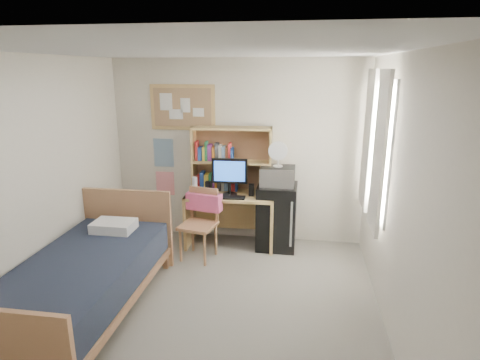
% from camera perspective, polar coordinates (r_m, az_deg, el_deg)
% --- Properties ---
extents(floor, '(3.60, 4.20, 0.02)m').
position_cam_1_polar(floor, '(4.36, -5.14, -18.90)').
color(floor, gray).
rests_on(floor, ground).
extents(ceiling, '(3.60, 4.20, 0.02)m').
position_cam_1_polar(ceiling, '(3.60, -6.19, 17.84)').
color(ceiling, silver).
rests_on(ceiling, wall_back).
extents(wall_back, '(3.60, 0.04, 2.60)m').
position_cam_1_polar(wall_back, '(5.77, -0.43, 4.05)').
color(wall_back, beige).
rests_on(wall_back, floor).
extents(wall_front, '(3.60, 0.04, 2.60)m').
position_cam_1_polar(wall_front, '(2.02, -21.63, -20.52)').
color(wall_front, beige).
rests_on(wall_front, floor).
extents(wall_left, '(0.04, 4.20, 2.60)m').
position_cam_1_polar(wall_left, '(4.56, -28.09, -0.93)').
color(wall_left, beige).
rests_on(wall_left, floor).
extents(wall_right, '(0.04, 4.20, 2.60)m').
position_cam_1_polar(wall_right, '(3.76, 22.01, -3.43)').
color(wall_right, beige).
rests_on(wall_right, floor).
extents(window_unit, '(0.10, 1.40, 1.70)m').
position_cam_1_polar(window_unit, '(4.82, 18.75, 4.57)').
color(window_unit, white).
rests_on(window_unit, wall_right).
extents(curtain_left, '(0.04, 0.55, 1.70)m').
position_cam_1_polar(curtain_left, '(4.43, 19.19, 3.62)').
color(curtain_left, white).
rests_on(curtain_left, wall_right).
extents(curtain_right, '(0.04, 0.55, 1.70)m').
position_cam_1_polar(curtain_right, '(5.21, 17.73, 5.42)').
color(curtain_right, white).
rests_on(curtain_right, wall_right).
extents(bulletin_board, '(0.94, 0.03, 0.64)m').
position_cam_1_polar(bulletin_board, '(5.84, -8.16, 10.20)').
color(bulletin_board, '#A37E56').
rests_on(bulletin_board, wall_back).
extents(poster_wave, '(0.30, 0.01, 0.42)m').
position_cam_1_polar(poster_wave, '(6.04, -10.81, 3.82)').
color(poster_wave, '#225989').
rests_on(poster_wave, wall_back).
extents(poster_japan, '(0.28, 0.01, 0.36)m').
position_cam_1_polar(poster_japan, '(6.15, -10.59, -0.46)').
color(poster_japan, red).
rests_on(poster_japan, wall_back).
extents(desk, '(1.25, 0.66, 0.77)m').
position_cam_1_polar(desk, '(5.72, -1.35, -5.62)').
color(desk, tan).
rests_on(desk, floor).
extents(desk_chair, '(0.56, 0.56, 0.94)m').
position_cam_1_polar(desk_chair, '(5.32, -6.00, -6.39)').
color(desk_chair, '#AD7B52').
rests_on(desk_chair, floor).
extents(mini_fridge, '(0.54, 0.54, 0.91)m').
position_cam_1_polar(mini_fridge, '(5.66, 5.24, -5.15)').
color(mini_fridge, black).
rests_on(mini_fridge, floor).
extents(bed, '(1.11, 2.22, 0.61)m').
position_cam_1_polar(bed, '(4.53, -21.34, -13.91)').
color(bed, black).
rests_on(bed, floor).
extents(hutch, '(1.12, 0.33, 0.91)m').
position_cam_1_polar(hutch, '(5.62, -1.19, 2.93)').
color(hutch, tan).
rests_on(hutch, desk).
extents(monitor, '(0.48, 0.06, 0.51)m').
position_cam_1_polar(monitor, '(5.47, -1.48, 0.43)').
color(monitor, black).
rests_on(monitor, desk).
extents(keyboard, '(0.46, 0.16, 0.02)m').
position_cam_1_polar(keyboard, '(5.40, -1.67, -2.48)').
color(keyboard, black).
rests_on(keyboard, desk).
extents(speaker_left, '(0.08, 0.08, 0.18)m').
position_cam_1_polar(speaker_left, '(5.56, -4.53, -1.13)').
color(speaker_left, black).
rests_on(speaker_left, desk).
extents(speaker_right, '(0.07, 0.07, 0.17)m').
position_cam_1_polar(speaker_right, '(5.48, 1.64, -1.42)').
color(speaker_right, black).
rests_on(speaker_right, desk).
extents(water_bottle, '(0.08, 0.08, 0.25)m').
position_cam_1_polar(water_bottle, '(5.55, -6.44, -0.85)').
color(water_bottle, silver).
rests_on(water_bottle, desk).
extents(hoodie, '(0.50, 0.24, 0.23)m').
position_cam_1_polar(hoodie, '(5.40, -5.13, -3.10)').
color(hoodie, '#F85E91').
rests_on(hoodie, desk_chair).
extents(microwave, '(0.46, 0.35, 0.27)m').
position_cam_1_polar(microwave, '(5.46, 5.38, 0.55)').
color(microwave, silver).
rests_on(microwave, mini_fridge).
extents(desk_fan, '(0.26, 0.26, 0.32)m').
position_cam_1_polar(desk_fan, '(5.39, 5.45, 3.53)').
color(desk_fan, silver).
rests_on(desk_fan, microwave).
extents(pillow, '(0.47, 0.33, 0.11)m').
position_cam_1_polar(pillow, '(4.97, -17.50, -6.26)').
color(pillow, silver).
rests_on(pillow, bed).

